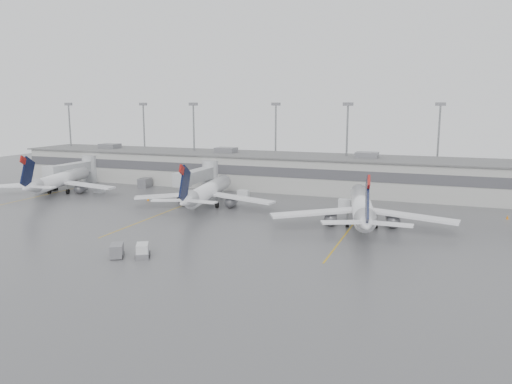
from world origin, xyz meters
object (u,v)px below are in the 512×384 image
(jet_far_left, at_px, (59,180))
(jet_mid_left, at_px, (207,191))
(baggage_tug, at_px, (143,252))
(jet_mid_right, at_px, (362,207))

(jet_far_left, height_order, jet_mid_left, jet_mid_left)
(jet_mid_left, xyz_separation_m, baggage_tug, (6.49, -32.90, -2.48))
(jet_far_left, relative_size, jet_mid_left, 0.98)
(jet_mid_right, xyz_separation_m, baggage_tug, (-24.86, -27.16, -2.69))
(jet_mid_right, height_order, baggage_tug, jet_mid_right)
(jet_far_left, height_order, jet_mid_right, jet_mid_right)
(jet_mid_left, height_order, baggage_tug, jet_mid_left)
(jet_mid_left, bearing_deg, jet_mid_right, -19.56)
(jet_mid_left, xyz_separation_m, jet_mid_right, (31.35, -5.75, 0.21))
(jet_far_left, xyz_separation_m, baggage_tug, (44.79, -34.66, -2.47))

